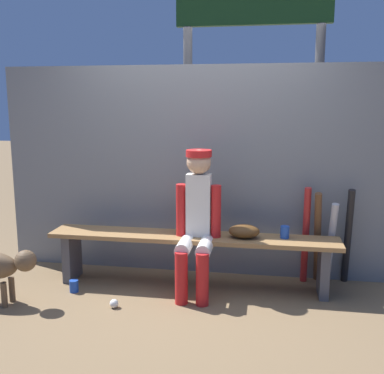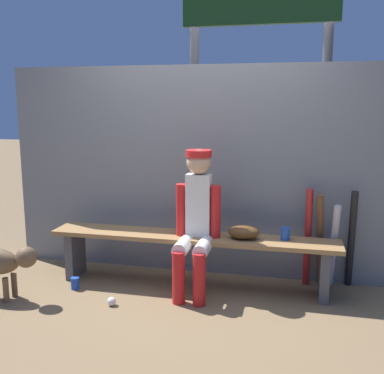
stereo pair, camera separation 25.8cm
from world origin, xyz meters
name	(u,v)px [view 2 (the right image)]	position (x,y,z in m)	size (l,w,h in m)	color
ground_plane	(192,286)	(0.00, 0.00, 0.00)	(30.00, 30.00, 0.00)	brown
chainlink_fence	(201,172)	(0.00, 0.41, 1.03)	(3.96, 0.03, 2.05)	slate
dugout_bench	(192,246)	(0.00, 0.00, 0.39)	(2.66, 0.36, 0.50)	olive
player_seated	(196,217)	(0.06, -0.11, 0.70)	(0.41, 0.55, 1.29)	silver
baseball_glove	(244,232)	(0.48, 0.00, 0.56)	(0.28, 0.20, 0.12)	#593819
bat_aluminum_red	(308,238)	(1.04, 0.27, 0.47)	(0.06, 0.06, 0.93)	#B22323
bat_wood_dark	(320,240)	(1.15, 0.27, 0.45)	(0.06, 0.06, 0.91)	brown
bat_aluminum_silver	(333,246)	(1.27, 0.26, 0.40)	(0.06, 0.06, 0.81)	#B7B7BC
bat_aluminum_black	(351,240)	(1.42, 0.30, 0.46)	(0.06, 0.06, 0.93)	black
baseball	(112,301)	(-0.57, -0.56, 0.04)	(0.07, 0.07, 0.07)	white
cup_on_ground	(75,283)	(-1.04, -0.30, 0.06)	(0.08, 0.08, 0.11)	#1E47AD
cup_on_bench	(285,234)	(0.84, 0.05, 0.55)	(0.08, 0.08, 0.11)	#1E47AD
scoreboard	(265,22)	(0.52, 1.12, 2.52)	(1.92, 0.27, 3.66)	#3F3F42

